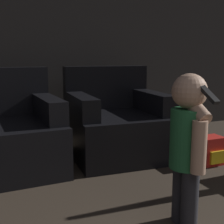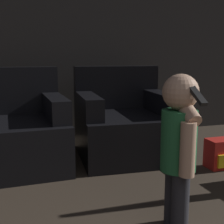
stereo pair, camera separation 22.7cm
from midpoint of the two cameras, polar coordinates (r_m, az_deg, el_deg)
name	(u,v)px [view 1 (the left image)]	position (r m, az deg, el deg)	size (l,w,h in m)	color
wall_back	(54,28)	(3.80, -12.36, 14.76)	(8.40, 0.05, 2.60)	#33302D
armchair_left	(6,135)	(2.90, -21.05, -3.95)	(0.92, 0.94, 0.88)	black
armchair_right	(116,125)	(3.11, -1.36, -2.33)	(0.95, 0.97, 0.88)	black
person_toddler	(188,139)	(1.77, 10.24, -4.93)	(0.20, 0.35, 0.89)	#28282D
toy_backpack	(211,151)	(2.98, 15.52, -6.85)	(0.21, 0.19, 0.26)	red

